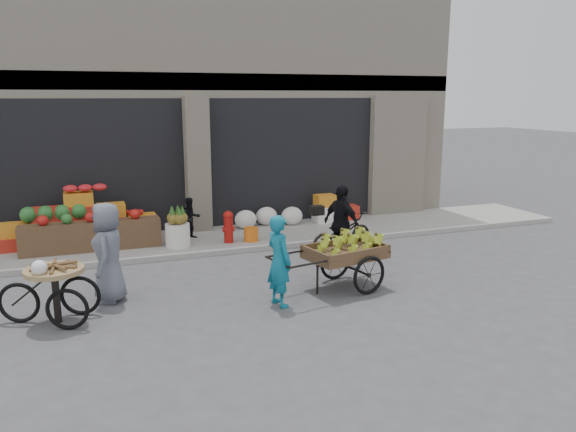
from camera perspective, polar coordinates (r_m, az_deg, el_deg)
name	(u,v)px	position (r m, az deg, el deg)	size (l,w,h in m)	color
ground	(264,305)	(9.10, -2.48, -8.99)	(80.00, 80.00, 0.00)	#424244
sidewalk	(208,240)	(12.87, -8.16, -2.48)	(18.00, 2.20, 0.12)	gray
building	(173,92)	(16.32, -11.58, 12.22)	(14.00, 6.45, 7.00)	beige
fruit_display	(90,220)	(12.73, -19.49, -0.39)	(3.10, 1.12, 1.24)	#B32618
pineapple_bin	(178,235)	(12.18, -11.14, -1.92)	(0.52, 0.52, 0.50)	silver
fire_hydrant	(228,225)	(12.32, -6.08, -0.96)	(0.22, 0.22, 0.71)	#A5140F
orange_bucket	(251,234)	(12.45, -3.77, -1.87)	(0.32, 0.32, 0.30)	orange
right_bay_goods	(304,212)	(14.10, 1.68, 0.38)	(3.35, 0.60, 0.70)	silver
seated_person	(191,218)	(12.77, -9.86, -0.22)	(0.45, 0.35, 0.93)	black
banana_cart	(343,250)	(9.67, 5.62, -3.51)	(2.37, 1.33, 0.94)	brown
vendor_woman	(279,261)	(8.84, -0.91, -4.58)	(0.54, 0.35, 1.47)	#116A82
tricycle_cart	(55,286)	(8.91, -22.61, -6.57)	(1.45, 1.06, 0.95)	#9E7F51
vendor_grey	(108,252)	(9.47, -17.81, -3.55)	(0.80, 0.52, 1.63)	slate
bicycle	(342,234)	(11.72, 5.47, -1.88)	(0.60, 1.72, 0.90)	black
cyclist	(342,224)	(11.21, 5.48, -0.80)	(0.92, 0.38, 1.56)	black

